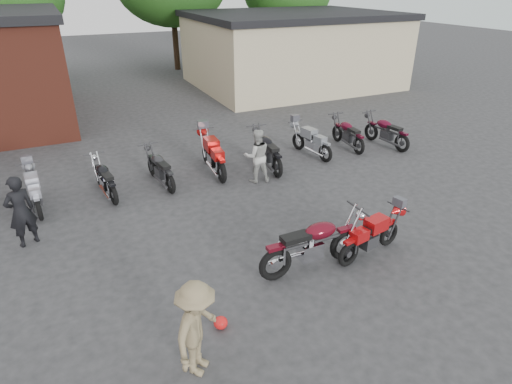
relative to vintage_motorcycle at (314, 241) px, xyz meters
name	(u,v)px	position (x,y,z in m)	size (l,w,h in m)	color
ground	(284,272)	(-0.57, 0.13, -0.65)	(90.00, 90.00, 0.00)	#2B2B2D
stucco_building	(291,52)	(7.93, 15.13, 1.10)	(10.00, 8.00, 3.50)	tan
tree_1	(9,12)	(-5.57, 22.13, 3.05)	(5.92, 5.92, 7.40)	#1A4512
tree_3	(287,3)	(11.43, 22.13, 3.15)	(6.08, 6.08, 7.60)	#1A4512
vintage_motorcycle	(314,241)	(0.00, 0.00, 0.00)	(2.24, 0.74, 1.30)	#530A16
sportbike	(372,234)	(1.37, -0.10, -0.14)	(1.76, 0.58, 1.02)	#B50F11
helmet	(221,323)	(-2.29, -0.78, -0.54)	(0.24, 0.24, 0.22)	red
person_dark	(21,211)	(-5.25, 3.44, 0.17)	(0.60, 0.39, 1.64)	black
person_light	(257,156)	(0.77, 4.29, 0.13)	(0.76, 0.59, 1.57)	#ACADA9
person_tan	(197,329)	(-2.88, -1.45, 0.15)	(1.03, 0.59, 1.60)	#877553
row_bike_1	(34,189)	(-5.04, 5.19, -0.12)	(1.83, 0.60, 1.06)	gray
row_bike_2	(105,177)	(-3.32, 5.22, -0.12)	(1.82, 0.60, 1.05)	black
row_bike_3	(160,167)	(-1.81, 5.27, -0.11)	(1.86, 0.62, 1.08)	#232325
row_bike_4	(213,153)	(-0.16, 5.44, -0.03)	(2.13, 0.70, 1.24)	#A40F0D
row_bike_5	(267,149)	(1.48, 5.07, -0.04)	(2.10, 0.69, 1.22)	black
row_bike_6	(311,140)	(3.26, 5.39, -0.10)	(1.87, 0.62, 1.09)	gray
row_bike_7	(348,132)	(4.81, 5.50, -0.10)	(1.90, 0.63, 1.10)	#49091A
row_bike_8	(386,130)	(6.13, 5.07, -0.08)	(1.97, 0.65, 1.14)	#49091C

